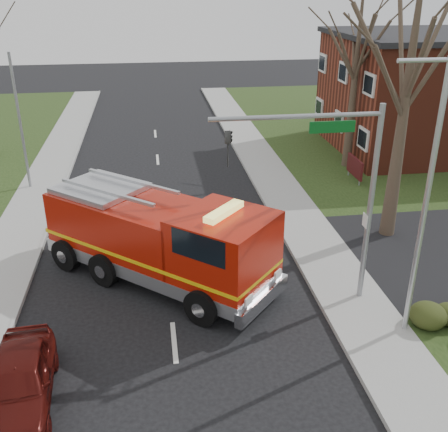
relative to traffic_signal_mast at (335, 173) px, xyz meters
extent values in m
plane|color=black|center=(-5.21, -1.50, -4.71)|extent=(120.00, 120.00, 0.00)
cube|color=gray|center=(0.99, -1.50, -4.63)|extent=(2.40, 80.00, 0.15)
cube|color=silver|center=(6.24, 16.50, -2.71)|extent=(0.12, 1.40, 1.20)
cube|color=#420F12|center=(5.29, 11.00, -3.81)|extent=(0.12, 2.00, 1.00)
cylinder|color=gray|center=(5.29, 10.20, -4.26)|extent=(0.08, 0.08, 0.90)
cylinder|color=gray|center=(5.29, 11.80, -4.26)|extent=(0.08, 0.08, 0.90)
cone|color=#372920|center=(4.29, 4.50, 1.29)|extent=(0.64, 0.64, 12.00)
cone|color=#372920|center=(5.79, 13.50, 0.54)|extent=(0.56, 0.56, 10.50)
cylinder|color=gray|center=(1.29, 0.00, -1.31)|extent=(0.18, 0.18, 6.80)
cylinder|color=gray|center=(-1.31, 0.00, 1.79)|extent=(5.20, 0.14, 0.14)
cube|color=#0C591E|center=(-0.21, 0.00, 1.44)|extent=(1.40, 0.06, 0.35)
imported|color=black|center=(-3.31, 0.00, 1.44)|extent=(0.22, 0.18, 1.10)
cylinder|color=#B7BABF|center=(1.99, -2.00, -0.51)|extent=(0.16, 0.16, 8.40)
cylinder|color=#B7BABF|center=(1.29, -2.00, 3.59)|extent=(1.40, 0.12, 0.12)
cylinder|color=gray|center=(-12.01, 12.50, -1.21)|extent=(0.14, 0.14, 7.00)
cube|color=#A01507|center=(-6.53, 3.31, -2.98)|extent=(6.24, 6.00, 2.34)
cube|color=#A01507|center=(-3.38, 0.50, -2.82)|extent=(4.08, 4.08, 2.67)
cube|color=#B7BABF|center=(-5.54, 2.42, -3.93)|extent=(8.41, 7.94, 0.50)
cube|color=#E5B20C|center=(-5.54, 2.42, -3.32)|extent=(8.42, 7.95, 0.13)
cube|color=black|center=(-2.46, -0.31, -1.98)|extent=(1.81, 2.01, 0.95)
cube|color=#E5D866|center=(-3.38, 0.50, -1.32)|extent=(1.47, 1.59, 0.20)
cylinder|color=black|center=(-4.26, -0.66, -4.10)|extent=(1.17, 1.10, 1.22)
cylinder|color=black|center=(-2.33, 1.50, -4.10)|extent=(1.17, 1.10, 1.22)
cylinder|color=black|center=(-8.99, 3.56, -4.10)|extent=(1.17, 1.10, 1.22)
cylinder|color=black|center=(-7.07, 5.72, -4.10)|extent=(1.17, 1.10, 1.22)
imported|color=#490F0B|center=(-9.27, -3.41, -4.01)|extent=(1.94, 4.22, 1.40)
camera|label=1|loc=(-5.56, -14.58, 5.42)|focal=42.00mm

